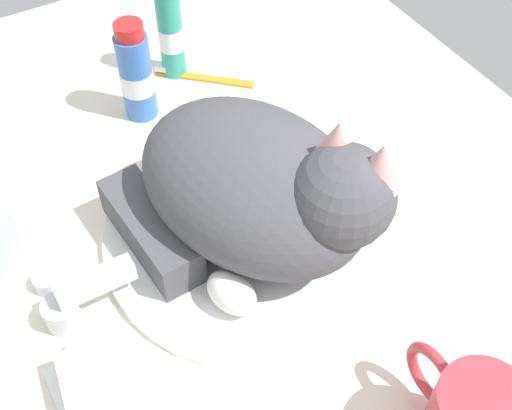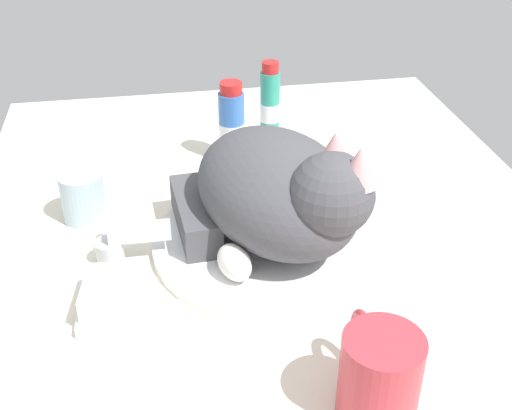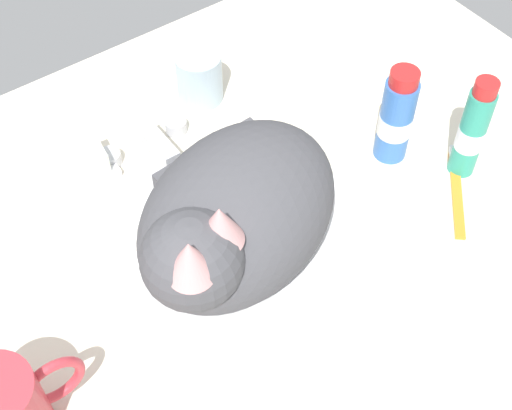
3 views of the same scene
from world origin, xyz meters
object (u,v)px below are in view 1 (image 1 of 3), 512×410
Objects in this scene: faucet at (73,305)px; cat at (261,189)px; mouthwash_bottle at (170,31)px; toothbrush at (198,75)px; soap_bar at (90,388)px; toothpaste_bottle at (136,74)px.

faucet is 21.58cm from cat.
toothbrush is at bearing -143.43° from mouthwash_bottle.
mouthwash_bottle is 7.10cm from toothbrush.
faucet is 1.67× the size of soap_bar.
mouthwash_bottle is (5.41, -7.22, 0.45)cm from toothpaste_bottle.
faucet is 38.72cm from toothbrush.
cat is 24.38cm from soap_bar.
faucet is at bearing 144.13° from toothpaste_bottle.
faucet is 0.41× the size of cat.
mouthwash_bottle is at bearing -53.17° from toothpaste_bottle.
toothbrush is at bearing -13.36° from cat.
soap_bar is at bearing 141.68° from toothbrush.
faucet is 30.92cm from toothpaste_bottle.
mouthwash_bottle is at bearing -8.48° from cat.
soap_bar is 39.51cm from toothpaste_bottle.
mouthwash_bottle is at bearing -34.22° from soap_bar.
faucet is at bearing 86.52° from cat.
cat is 31.92cm from mouthwash_bottle.
cat is 30.60cm from toothbrush.
toothpaste_bottle is 9.04cm from mouthwash_bottle.
faucet is 9.41cm from soap_bar.
toothpaste_bottle reaches higher than faucet.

